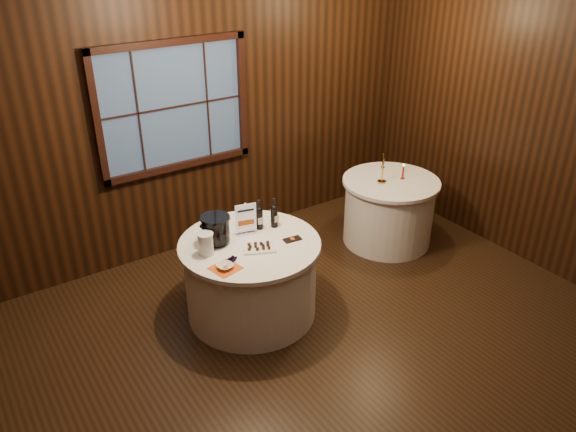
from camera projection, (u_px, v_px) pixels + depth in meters
ground at (314, 374)px, 4.63m from camera, size 6.00×6.00×0.00m
back_wall at (174, 116)px, 5.74m from camera, size 6.00×0.10×3.00m
main_table at (251, 278)px, 5.19m from camera, size 1.28×1.28×0.77m
side_table at (389, 211)px, 6.40m from camera, size 1.08×1.08×0.77m
sign_stand at (246, 223)px, 5.10m from camera, size 0.19×0.13×0.31m
port_bottle_left at (259, 216)px, 5.18m from camera, size 0.07×0.08×0.29m
port_bottle_right at (274, 215)px, 5.21m from camera, size 0.07×0.08×0.29m
ice_bucket at (216, 229)px, 4.93m from camera, size 0.26×0.26×0.27m
chocolate_plate at (259, 247)px, 4.90m from camera, size 0.34×0.29×0.04m
chocolate_box at (292, 239)px, 5.04m from camera, size 0.17×0.10×0.01m
grape_bunch at (232, 259)px, 4.72m from camera, size 0.16×0.08×0.04m
glass_pitcher at (206, 244)px, 4.79m from camera, size 0.18×0.14×0.20m
orange_napkin at (225, 268)px, 4.63m from camera, size 0.26×0.26×0.00m
cracker_bowl at (225, 266)px, 4.62m from camera, size 0.16×0.16×0.03m
brass_candlestick at (382, 172)px, 6.10m from camera, size 0.10×0.10×0.35m
red_candle at (403, 173)px, 6.21m from camera, size 0.05×0.05×0.18m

